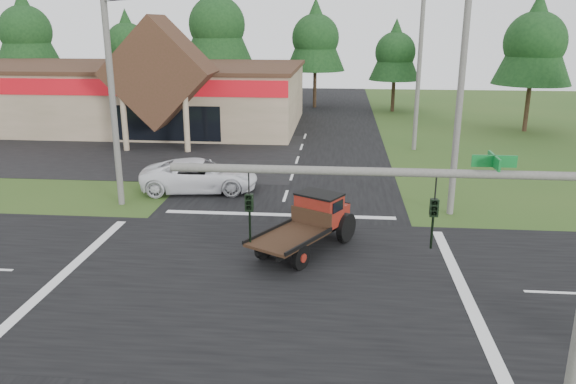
# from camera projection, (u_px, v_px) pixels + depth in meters

# --- Properties ---
(ground) EXTENTS (120.00, 120.00, 0.00)m
(ground) POSITION_uv_depth(u_px,v_px,m) (258.00, 281.00, 19.58)
(ground) COLOR #2B4C1B
(ground) RESTS_ON ground
(road_ns) EXTENTS (12.00, 120.00, 0.02)m
(road_ns) POSITION_uv_depth(u_px,v_px,m) (258.00, 281.00, 19.58)
(road_ns) COLOR black
(road_ns) RESTS_ON ground
(road_ew) EXTENTS (120.00, 12.00, 0.02)m
(road_ew) POSITION_uv_depth(u_px,v_px,m) (258.00, 281.00, 19.58)
(road_ew) COLOR black
(road_ew) RESTS_ON ground
(parking_apron) EXTENTS (28.00, 14.00, 0.02)m
(parking_apron) POSITION_uv_depth(u_px,v_px,m) (97.00, 152.00, 38.92)
(parking_apron) COLOR black
(parking_apron) RESTS_ON ground
(cvs_building) EXTENTS (30.40, 18.20, 9.19)m
(cvs_building) POSITION_uv_depth(u_px,v_px,m) (126.00, 94.00, 48.34)
(cvs_building) COLOR gray
(cvs_building) RESTS_ON ground
(traffic_signal_mast) EXTENTS (8.12, 0.24, 7.00)m
(traffic_signal_mast) POSITION_uv_depth(u_px,v_px,m) (501.00, 255.00, 10.64)
(traffic_signal_mast) COLOR #595651
(traffic_signal_mast) RESTS_ON ground
(utility_pole_nw) EXTENTS (2.00, 0.30, 10.50)m
(utility_pole_nw) POSITION_uv_depth(u_px,v_px,m) (112.00, 95.00, 26.35)
(utility_pole_nw) COLOR #595651
(utility_pole_nw) RESTS_ON ground
(utility_pole_ne) EXTENTS (2.00, 0.30, 11.50)m
(utility_pole_ne) POSITION_uv_depth(u_px,v_px,m) (461.00, 88.00, 24.79)
(utility_pole_ne) COLOR #595651
(utility_pole_ne) RESTS_ON ground
(utility_pole_n) EXTENTS (2.00, 0.30, 11.20)m
(utility_pole_n) POSITION_uv_depth(u_px,v_px,m) (419.00, 67.00, 38.18)
(utility_pole_n) COLOR #595651
(utility_pole_n) RESTS_ON ground
(tree_row_a) EXTENTS (6.72, 6.72, 12.12)m
(tree_row_a) POSITION_uv_depth(u_px,v_px,m) (25.00, 29.00, 58.02)
(tree_row_a) COLOR #332316
(tree_row_a) RESTS_ON ground
(tree_row_b) EXTENTS (5.60, 5.60, 10.10)m
(tree_row_b) POSITION_uv_depth(u_px,v_px,m) (127.00, 42.00, 59.43)
(tree_row_b) COLOR #332316
(tree_row_b) RESTS_ON ground
(tree_row_c) EXTENTS (7.28, 7.28, 13.13)m
(tree_row_c) POSITION_uv_depth(u_px,v_px,m) (217.00, 22.00, 57.01)
(tree_row_c) COLOR #332316
(tree_row_c) RESTS_ON ground
(tree_row_d) EXTENTS (6.16, 6.16, 11.11)m
(tree_row_d) POSITION_uv_depth(u_px,v_px,m) (315.00, 35.00, 57.47)
(tree_row_d) COLOR #332316
(tree_row_d) RESTS_ON ground
(tree_row_e) EXTENTS (5.04, 5.04, 9.09)m
(tree_row_e) POSITION_uv_depth(u_px,v_px,m) (395.00, 50.00, 55.25)
(tree_row_e) COLOR #332316
(tree_row_e) RESTS_ON ground
(tree_side_ne) EXTENTS (6.16, 6.16, 11.11)m
(tree_side_ne) POSITION_uv_depth(u_px,v_px,m) (535.00, 39.00, 44.45)
(tree_side_ne) COLOR #332316
(tree_side_ne) RESTS_ON ground
(antique_flatbed_truck) EXTENTS (4.31, 5.46, 2.16)m
(antique_flatbed_truck) POSITION_uv_depth(u_px,v_px,m) (305.00, 225.00, 21.84)
(antique_flatbed_truck) COLOR #62190E
(antique_flatbed_truck) RESTS_ON ground
(white_pickup) EXTENTS (6.44, 3.60, 1.70)m
(white_pickup) POSITION_uv_depth(u_px,v_px,m) (200.00, 175.00, 29.86)
(white_pickup) COLOR white
(white_pickup) RESTS_ON ground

